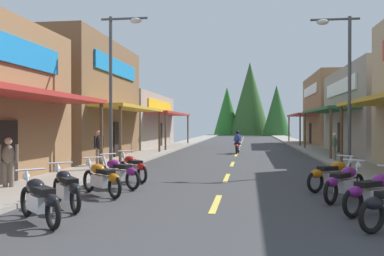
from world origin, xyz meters
TOP-DOWN VIEW (x-y plane):
  - ground at (0.00, 29.93)m, footprint 9.10×89.87m
  - sidewalk_left at (-5.67, 29.93)m, footprint 2.24×89.87m
  - sidewalk_right at (5.67, 29.93)m, footprint 2.24×89.87m
  - centerline_dashes at (0.00, 34.45)m, footprint 0.16×67.78m
  - storefront_left_middle at (-10.76, 21.85)m, footprint 9.81×10.05m
  - storefront_left_far at (-11.11, 33.80)m, footprint 10.53×12.84m
  - storefront_right_far at (10.21, 40.50)m, footprint 8.71×11.68m
  - streetlamp_left at (-4.67, 15.51)m, footprint 1.99×0.30m
  - streetlamp_right at (4.67, 16.65)m, footprint 1.99×0.30m
  - motorcycle_parked_right_1 at (3.53, 8.18)m, footprint 1.72×1.43m
  - motorcycle_parked_right_2 at (3.24, 9.72)m, footprint 1.40×1.74m
  - motorcycle_parked_right_3 at (3.26, 11.36)m, footprint 1.75×1.40m
  - motorcycle_parked_left_0 at (-3.32, 6.42)m, footprint 1.63×1.53m
  - motorcycle_parked_left_1 at (-3.43, 7.89)m, footprint 1.45×1.70m
  - motorcycle_parked_left_2 at (-3.22, 9.68)m, footprint 1.65×1.51m
  - motorcycle_parked_left_3 at (-3.21, 11.09)m, footprint 1.79×1.33m
  - motorcycle_parked_left_4 at (-3.19, 12.63)m, footprint 1.50×1.66m
  - rider_cruising_lead at (0.05, 26.83)m, footprint 0.60×2.14m
  - pedestrian_by_shop at (-6.24, 10.07)m, footprint 0.55×0.35m
  - pedestrian_browsing at (5.18, 20.81)m, footprint 0.33×0.56m
  - pedestrian_waiting at (-5.88, 16.57)m, footprint 0.39×0.52m
  - treeline_backdrop at (1.05, 76.15)m, footprint 13.82×11.98m

SIDE VIEW (x-z plane):
  - ground at x=0.00m, z-range -0.10..0.00m
  - centerline_dashes at x=0.00m, z-range 0.00..0.01m
  - sidewalk_left at x=-5.67m, z-range 0.00..0.12m
  - sidewalk_right at x=5.67m, z-range 0.00..0.12m
  - motorcycle_parked_right_1 at x=3.53m, z-range -0.03..1.01m
  - motorcycle_parked_right_2 at x=3.24m, z-range -0.03..1.01m
  - motorcycle_parked_right_3 at x=3.26m, z-range -0.03..1.01m
  - motorcycle_parked_left_0 at x=-3.32m, z-range -0.03..1.01m
  - motorcycle_parked_left_1 at x=-3.43m, z-range -0.03..1.01m
  - motorcycle_parked_left_2 at x=-3.22m, z-range -0.03..1.01m
  - motorcycle_parked_left_3 at x=-3.21m, z-range -0.03..1.01m
  - motorcycle_parked_left_4 at x=-3.19m, z-range -0.03..1.01m
  - rider_cruising_lead at x=0.05m, z-range -0.13..1.44m
  - pedestrian_browsing at x=5.18m, z-range 0.11..1.65m
  - pedestrian_by_shop at x=-6.24m, z-range 0.12..1.70m
  - pedestrian_waiting at x=-5.88m, z-range 0.14..1.83m
  - storefront_left_far at x=-11.11m, z-range 0.01..4.53m
  - storefront_left_middle at x=-10.76m, z-range 0.00..6.73m
  - storefront_right_far at x=10.21m, z-range 0.00..6.74m
  - streetlamp_right at x=4.67m, z-range 0.94..7.39m
  - streetlamp_left at x=-4.67m, z-range 0.94..7.43m
  - treeline_backdrop at x=1.05m, z-range -1.06..12.43m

